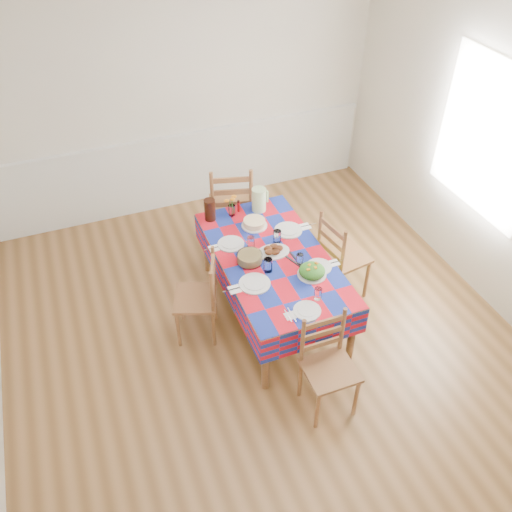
{
  "coord_description": "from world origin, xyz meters",
  "views": [
    {
      "loc": [
        -1.26,
        -3.01,
        3.78
      ],
      "look_at": [
        0.0,
        0.22,
        0.87
      ],
      "focal_mm": 38.0,
      "sensor_mm": 36.0,
      "label": 1
    }
  ],
  "objects_px": {
    "meat_platter": "(273,251)",
    "green_pitcher": "(259,200)",
    "dining_table": "(273,263)",
    "chair_left": "(200,298)",
    "chair_right": "(340,257)",
    "tea_pitcher": "(210,210)",
    "chair_far": "(231,207)",
    "chair_near": "(328,366)"
  },
  "relations": [
    {
      "from": "meat_platter",
      "to": "green_pitcher",
      "type": "height_order",
      "value": "green_pitcher"
    },
    {
      "from": "dining_table",
      "to": "chair_left",
      "type": "bearing_deg",
      "value": -178.85
    },
    {
      "from": "chair_right",
      "to": "tea_pitcher",
      "type": "bearing_deg",
      "value": 45.43
    },
    {
      "from": "green_pitcher",
      "to": "chair_left",
      "type": "relative_size",
      "value": 0.28
    },
    {
      "from": "chair_right",
      "to": "meat_platter",
      "type": "bearing_deg",
      "value": 76.39
    },
    {
      "from": "dining_table",
      "to": "meat_platter",
      "type": "height_order",
      "value": "meat_platter"
    },
    {
      "from": "tea_pitcher",
      "to": "chair_far",
      "type": "bearing_deg",
      "value": 46.67
    },
    {
      "from": "tea_pitcher",
      "to": "chair_far",
      "type": "relative_size",
      "value": 0.21
    },
    {
      "from": "green_pitcher",
      "to": "chair_near",
      "type": "height_order",
      "value": "green_pitcher"
    },
    {
      "from": "chair_far",
      "to": "chair_left",
      "type": "distance_m",
      "value": 1.31
    },
    {
      "from": "chair_left",
      "to": "chair_right",
      "type": "xyz_separation_m",
      "value": [
        1.4,
        0.01,
        0.03
      ]
    },
    {
      "from": "dining_table",
      "to": "chair_near",
      "type": "distance_m",
      "value": 1.12
    },
    {
      "from": "chair_right",
      "to": "dining_table",
      "type": "bearing_deg",
      "value": 80.55
    },
    {
      "from": "chair_left",
      "to": "dining_table",
      "type": "bearing_deg",
      "value": 111.54
    },
    {
      "from": "green_pitcher",
      "to": "chair_far",
      "type": "xyz_separation_m",
      "value": [
        -0.16,
        0.38,
        -0.3
      ]
    },
    {
      "from": "green_pitcher",
      "to": "chair_right",
      "type": "bearing_deg",
      "value": -52.82
    },
    {
      "from": "chair_right",
      "to": "chair_left",
      "type": "bearing_deg",
      "value": 81.41
    },
    {
      "from": "tea_pitcher",
      "to": "chair_right",
      "type": "distance_m",
      "value": 1.33
    },
    {
      "from": "dining_table",
      "to": "chair_near",
      "type": "height_order",
      "value": "chair_near"
    },
    {
      "from": "chair_far",
      "to": "chair_right",
      "type": "relative_size",
      "value": 1.09
    },
    {
      "from": "chair_far",
      "to": "chair_near",
      "type": "bearing_deg",
      "value": 105.68
    },
    {
      "from": "green_pitcher",
      "to": "tea_pitcher",
      "type": "distance_m",
      "value": 0.5
    },
    {
      "from": "tea_pitcher",
      "to": "chair_right",
      "type": "xyz_separation_m",
      "value": [
        1.05,
        -0.75,
        -0.33
      ]
    },
    {
      "from": "chair_near",
      "to": "chair_right",
      "type": "distance_m",
      "value": 1.3
    },
    {
      "from": "meat_platter",
      "to": "chair_left",
      "type": "relative_size",
      "value": 0.35
    },
    {
      "from": "dining_table",
      "to": "chair_left",
      "type": "distance_m",
      "value": 0.72
    },
    {
      "from": "tea_pitcher",
      "to": "chair_far",
      "type": "xyz_separation_m",
      "value": [
        0.34,
        0.36,
        -0.29
      ]
    },
    {
      "from": "tea_pitcher",
      "to": "chair_right",
      "type": "bearing_deg",
      "value": -35.67
    },
    {
      "from": "green_pitcher",
      "to": "chair_far",
      "type": "relative_size",
      "value": 0.23
    },
    {
      "from": "meat_platter",
      "to": "green_pitcher",
      "type": "bearing_deg",
      "value": 79.2
    },
    {
      "from": "chair_near",
      "to": "chair_far",
      "type": "distance_m",
      "value": 2.21
    },
    {
      "from": "chair_left",
      "to": "chair_far",
      "type": "bearing_deg",
      "value": 168.64
    },
    {
      "from": "chair_near",
      "to": "chair_right",
      "type": "bearing_deg",
      "value": 58.17
    },
    {
      "from": "meat_platter",
      "to": "chair_far",
      "type": "height_order",
      "value": "chair_far"
    },
    {
      "from": "chair_near",
      "to": "green_pitcher",
      "type": "bearing_deg",
      "value": 85.95
    },
    {
      "from": "green_pitcher",
      "to": "chair_right",
      "type": "relative_size",
      "value": 0.26
    },
    {
      "from": "meat_platter",
      "to": "chair_far",
      "type": "relative_size",
      "value": 0.29
    },
    {
      "from": "chair_right",
      "to": "chair_near",
      "type": "bearing_deg",
      "value": 138.72
    },
    {
      "from": "chair_left",
      "to": "chair_right",
      "type": "bearing_deg",
      "value": 110.69
    },
    {
      "from": "meat_platter",
      "to": "chair_near",
      "type": "height_order",
      "value": "chair_near"
    },
    {
      "from": "tea_pitcher",
      "to": "chair_near",
      "type": "distance_m",
      "value": 1.92
    },
    {
      "from": "chair_left",
      "to": "green_pitcher",
      "type": "bearing_deg",
      "value": 151.14
    }
  ]
}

